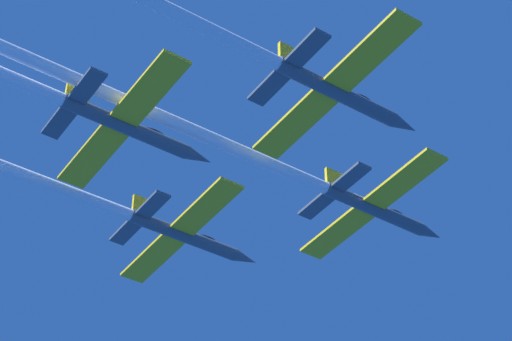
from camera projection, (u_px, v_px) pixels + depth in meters
The scene contains 2 objects.
jet_lead at pixel (245, 153), 84.85m from camera, with size 18.36×53.13×3.04m.
jet_left_wing at pixel (19, 173), 85.17m from camera, with size 18.36×58.21×3.04m.
Camera 1 is at (54.73, -49.41, -54.42)m, focal length 69.70 mm.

